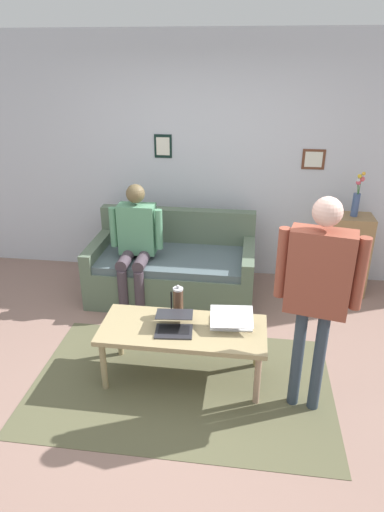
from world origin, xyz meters
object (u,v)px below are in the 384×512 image
Objects in this scene: french_press at (178,301)px; person_standing at (318,282)px; coffee_table at (183,333)px; laptop_left at (174,325)px; laptop_center at (231,321)px; flower_vase at (357,198)px; person_seated at (136,239)px; side_shelf at (347,255)px; couch at (173,269)px.

french_press is 1.19m from person_standing.
coffee_table is 0.12m from laptop_left.
laptop_center is 1.30× the size of french_press.
laptop_center is at bearing -26.23° from person_standing.
french_press is at bearing -21.24° from person_standing.
flower_vase is at bearing -132.77° from coffee_table.
laptop_left reaches higher than coffee_table.
french_press is 1.13m from person_seated.
side_shelf is 0.70× the size of person_seated.
flower_vase is at bearing -166.56° from person_seated.
laptop_center is at bearing 134.15° from person_seated.
coffee_table is 0.27m from french_press.
french_press is at bearing -70.44° from coffee_table.
person_seated is at bearing -45.85° from laptop_center.
person_standing is (-1.02, 0.16, 0.54)m from laptop_left.
couch is at bearing -79.63° from laptop_left.
person_standing is (0.61, 1.89, 0.61)m from side_shelf.
person_standing reaches higher than laptop_center.
person_seated reaches higher than laptop_center.
person_standing is 2.13m from person_seated.
flower_vase is (-1.19, -1.60, 0.57)m from laptop_center.
laptop_left is at bearing 15.56° from laptop_center.
couch is 6.37× the size of french_press.
person_standing is at bearing 158.76° from french_press.
couch is 2.17m from person_standing.
couch is at bearing 9.29° from side_shelf.
person_standing reaches higher than coffee_table.
flower_vase reaches higher than laptop_left.
laptop_left is 0.66× the size of flower_vase.
couch reaches higher than laptop_center.
person_seated is at bearing 13.53° from side_shelf.
person_standing reaches higher than couch.
flower_vase is (-0.00, 0.00, 0.64)m from side_shelf.
laptop_left is 0.25m from french_press.
laptop_left is 2.37m from side_shelf.
laptop_left is at bearing 30.01° from coffee_table.
person_standing is (-0.95, 0.20, 0.63)m from coffee_table.
french_press is 2.21m from side_shelf.
coffee_table is 2.39m from flower_vase.
person_standing is at bearing 170.94° from laptop_left.
french_press is at bearing 42.41° from flower_vase.
laptop_center is 2.07m from flower_vase.
coffee_table is 2.30m from side_shelf.
person_standing is at bearing 72.12° from flower_vase.
coffee_table is at bearing 12.78° from laptop_center.
couch is 5.52× the size of laptop_left.
french_press is (0.01, -0.23, 0.08)m from laptop_left.
laptop_center is at bearing 53.59° from side_shelf.
coffee_table is at bearing 47.23° from flower_vase.
side_shelf is at bearing -132.68° from coffee_table.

